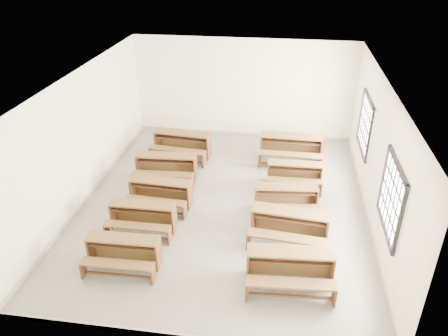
# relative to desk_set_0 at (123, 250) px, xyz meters

# --- Properties ---
(room) EXTENTS (8.50, 8.50, 3.20)m
(room) POSITION_rel_desk_set_0_xyz_m (1.75, 2.59, 1.76)
(room) COLOR gray
(room) RESTS_ON ground
(desk_set_0) EXTENTS (1.47, 0.79, 0.65)m
(desk_set_0) POSITION_rel_desk_set_0_xyz_m (0.00, 0.00, 0.00)
(desk_set_0) COLOR brown
(desk_set_0) RESTS_ON ground
(desk_set_1) EXTENTS (1.47, 0.77, 0.66)m
(desk_set_1) POSITION_rel_desk_set_0_xyz_m (0.00, 1.25, 0.00)
(desk_set_1) COLOR brown
(desk_set_1) RESTS_ON ground
(desk_set_2) EXTENTS (1.56, 0.87, 0.68)m
(desk_set_2) POSITION_rel_desk_set_0_xyz_m (0.12, 2.28, 0.02)
(desk_set_2) COLOR brown
(desk_set_2) RESTS_ON ground
(desk_set_3) EXTENTS (1.66, 0.92, 0.73)m
(desk_set_3) POSITION_rel_desk_set_0_xyz_m (-0.07, 3.55, 0.04)
(desk_set_3) COLOR brown
(desk_set_3) RESTS_ON ground
(desk_set_4) EXTENTS (1.77, 1.05, 0.76)m
(desk_set_4) POSITION_rel_desk_set_0_xyz_m (0.04, 5.00, 0.06)
(desk_set_4) COLOR brown
(desk_set_4) RESTS_ON ground
(desk_set_5) EXTENTS (1.69, 0.96, 0.74)m
(desk_set_5) POSITION_rel_desk_set_0_xyz_m (3.31, -0.04, 0.05)
(desk_set_5) COLOR brown
(desk_set_5) RESTS_ON ground
(desk_set_6) EXTENTS (1.73, 1.02, 0.75)m
(desk_set_6) POSITION_rel_desk_set_0_xyz_m (3.29, 1.30, 0.05)
(desk_set_6) COLOR brown
(desk_set_6) RESTS_ON ground
(desk_set_7) EXTENTS (1.57, 0.92, 0.68)m
(desk_set_7) POSITION_rel_desk_set_0_xyz_m (3.19, 2.46, 0.01)
(desk_set_7) COLOR brown
(desk_set_7) RESTS_ON ground
(desk_set_8) EXTENTS (1.43, 0.75, 0.64)m
(desk_set_8) POSITION_rel_desk_set_0_xyz_m (3.39, 3.75, -0.01)
(desk_set_8) COLOR brown
(desk_set_8) RESTS_ON ground
(desk_set_9) EXTENTS (1.81, 0.96, 0.81)m
(desk_set_9) POSITION_rel_desk_set_0_xyz_m (3.27, 5.16, 0.09)
(desk_set_9) COLOR brown
(desk_set_9) RESTS_ON ground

